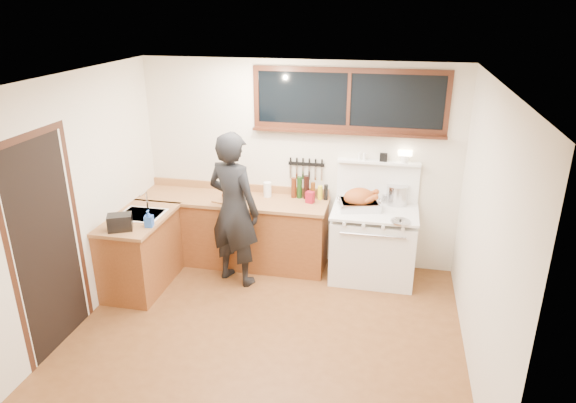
% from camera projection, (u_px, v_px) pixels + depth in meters
% --- Properties ---
extents(ground_plane, '(4.00, 3.50, 0.02)m').
position_uv_depth(ground_plane, '(267.00, 333.00, 5.38)').
color(ground_plane, brown).
extents(room_shell, '(4.10, 3.60, 2.65)m').
position_uv_depth(room_shell, '(264.00, 184.00, 4.77)').
color(room_shell, beige).
rests_on(room_shell, ground).
extents(counter_back, '(2.44, 0.64, 1.00)m').
position_uv_depth(counter_back, '(234.00, 230.00, 6.69)').
color(counter_back, brown).
rests_on(counter_back, ground).
extents(counter_left, '(0.64, 1.09, 0.90)m').
position_uv_depth(counter_left, '(141.00, 252.00, 6.11)').
color(counter_left, brown).
rests_on(counter_left, ground).
extents(sink_unit, '(0.50, 0.45, 0.37)m').
position_uv_depth(sink_unit, '(142.00, 219.00, 6.03)').
color(sink_unit, white).
rests_on(sink_unit, counter_left).
extents(vintage_stove, '(1.02, 0.74, 1.58)m').
position_uv_depth(vintage_stove, '(373.00, 243.00, 6.30)').
color(vintage_stove, white).
rests_on(vintage_stove, ground).
extents(back_window, '(2.32, 0.13, 0.77)m').
position_uv_depth(back_window, '(348.00, 107.00, 6.07)').
color(back_window, black).
rests_on(back_window, room_shell).
extents(left_doorway, '(0.02, 1.04, 2.17)m').
position_uv_depth(left_doorway, '(47.00, 244.00, 4.86)').
color(left_doorway, black).
rests_on(left_doorway, ground).
extents(knife_strip, '(0.46, 0.03, 0.28)m').
position_uv_depth(knife_strip, '(306.00, 165.00, 6.45)').
color(knife_strip, black).
rests_on(knife_strip, room_shell).
extents(man, '(0.80, 0.67, 1.88)m').
position_uv_depth(man, '(234.00, 210.00, 6.05)').
color(man, black).
rests_on(man, ground).
extents(soap_bottle, '(0.10, 0.10, 0.19)m').
position_uv_depth(soap_bottle, '(149.00, 219.00, 5.66)').
color(soap_bottle, blue).
rests_on(soap_bottle, counter_left).
extents(toaster, '(0.31, 0.27, 0.18)m').
position_uv_depth(toaster, '(120.00, 222.00, 5.58)').
color(toaster, black).
rests_on(toaster, counter_left).
extents(cutting_board, '(0.40, 0.34, 0.13)m').
position_uv_depth(cutting_board, '(229.00, 198.00, 6.39)').
color(cutting_board, '#9E6B3E').
rests_on(cutting_board, counter_back).
extents(roast_turkey, '(0.55, 0.46, 0.26)m').
position_uv_depth(roast_turkey, '(359.00, 200.00, 6.15)').
color(roast_turkey, silver).
rests_on(roast_turkey, vintage_stove).
extents(stockpot, '(0.31, 0.31, 0.24)m').
position_uv_depth(stockpot, '(397.00, 195.00, 6.29)').
color(stockpot, silver).
rests_on(stockpot, vintage_stove).
extents(saucepan, '(0.16, 0.28, 0.11)m').
position_uv_depth(saucepan, '(388.00, 198.00, 6.36)').
color(saucepan, silver).
rests_on(saucepan, vintage_stove).
extents(pot_lid, '(0.29, 0.29, 0.04)m').
position_uv_depth(pot_lid, '(400.00, 221.00, 5.80)').
color(pot_lid, silver).
rests_on(pot_lid, vintage_stove).
extents(coffee_tin, '(0.11, 0.10, 0.14)m').
position_uv_depth(coffee_tin, '(310.00, 197.00, 6.34)').
color(coffee_tin, maroon).
rests_on(coffee_tin, counter_back).
extents(pitcher, '(0.13, 0.13, 0.19)m').
position_uv_depth(pitcher, '(267.00, 189.00, 6.54)').
color(pitcher, white).
rests_on(pitcher, counter_back).
extents(bottle_cluster, '(0.47, 0.07, 0.30)m').
position_uv_depth(bottle_cluster, '(306.00, 189.00, 6.46)').
color(bottle_cluster, black).
rests_on(bottle_cluster, counter_back).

